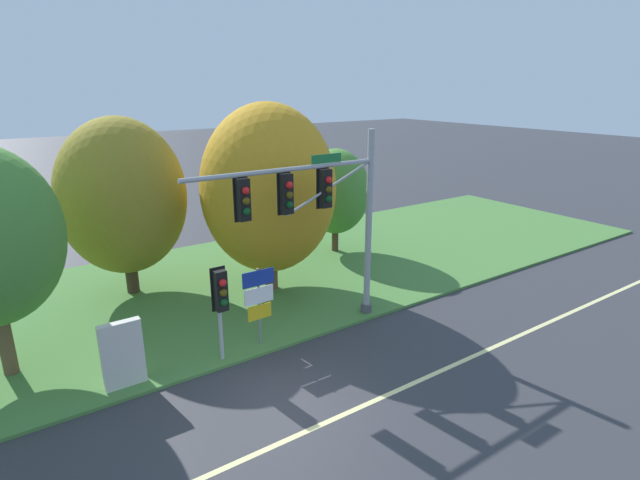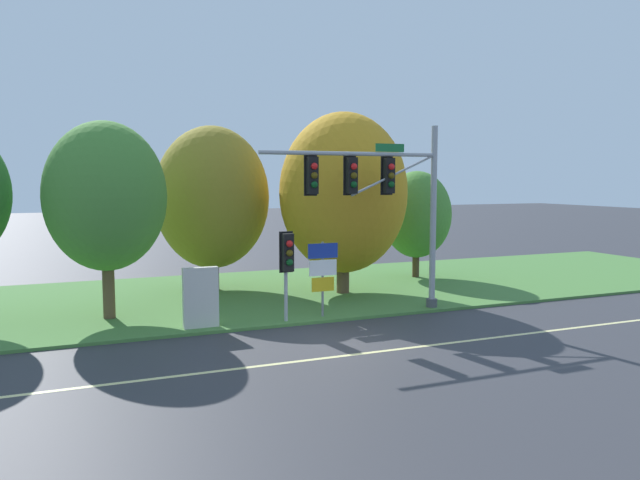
{
  "view_description": "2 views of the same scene",
  "coord_description": "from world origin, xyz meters",
  "views": [
    {
      "loc": [
        -5.7,
        -9.7,
        8.02
      ],
      "look_at": [
        3.5,
        3.7,
        2.91
      ],
      "focal_mm": 28.0,
      "sensor_mm": 36.0,
      "label": 1
    },
    {
      "loc": [
        -7.37,
        -16.02,
        4.74
      ],
      "look_at": [
        1.12,
        4.16,
        2.59
      ],
      "focal_mm": 35.0,
      "sensor_mm": 36.0,
      "label": 2
    }
  ],
  "objects": [
    {
      "name": "ground_plane",
      "position": [
        0.0,
        0.0,
        0.0
      ],
      "size": [
        160.0,
        160.0,
        0.0
      ],
      "primitive_type": "plane",
      "color": "#333338"
    },
    {
      "name": "tree_tall_centre",
      "position": [
        8.2,
        9.24,
        3.06
      ],
      "size": [
        3.27,
        3.27,
        5.01
      ],
      "color": "#4C3823",
      "rests_on": "grass_verge"
    },
    {
      "name": "grass_verge",
      "position": [
        0.0,
        8.25,
        0.05
      ],
      "size": [
        48.0,
        11.5,
        0.1
      ],
      "primitive_type": "cube",
      "color": "#477A38",
      "rests_on": "ground"
    },
    {
      "name": "tree_mid_verge",
      "position": [
        3.27,
        6.85,
        4.17
      ],
      "size": [
        5.17,
        5.17,
        7.31
      ],
      "color": "brown",
      "rests_on": "grass_verge"
    },
    {
      "name": "pedestrian_signal_near_kerb",
      "position": [
        -0.61,
        2.74,
        2.22
      ],
      "size": [
        0.46,
        0.55,
        2.95
      ],
      "color": "#9EA0A5",
      "rests_on": "grass_verge"
    },
    {
      "name": "info_kiosk",
      "position": [
        -3.37,
        3.1,
        1.04
      ],
      "size": [
        1.1,
        0.24,
        1.9
      ],
      "color": "beige",
      "rests_on": "grass_verge"
    },
    {
      "name": "lane_stripe",
      "position": [
        0.0,
        -1.2,
        0.0
      ],
      "size": [
        36.0,
        0.16,
        0.01
      ],
      "primitive_type": "cube",
      "color": "beige",
      "rests_on": "ground"
    },
    {
      "name": "tree_behind_signpost",
      "position": [
        -1.44,
        9.63,
        3.96
      ],
      "size": [
        4.73,
        4.73,
        6.83
      ],
      "color": "#423021",
      "rests_on": "grass_verge"
    },
    {
      "name": "traffic_signal_mast",
      "position": [
        2.97,
        2.97,
        4.29
      ],
      "size": [
        6.71,
        0.49,
        6.51
      ],
      "color": "#9EA0A5",
      "rests_on": "grass_verge"
    },
    {
      "name": "route_sign_post",
      "position": [
        0.77,
        3.07,
        1.7
      ],
      "size": [
        1.07,
        0.08,
        2.54
      ],
      "color": "slate",
      "rests_on": "grass_verge"
    }
  ]
}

